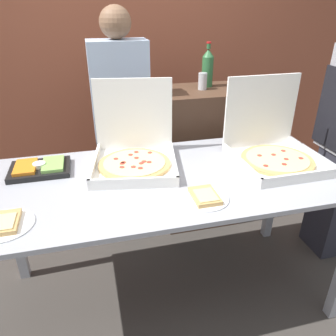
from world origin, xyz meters
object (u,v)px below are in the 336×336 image
object	(u,v)px
soda_can_silver	(203,81)
veggie_tray	(40,168)
pizza_box_far_left	(273,148)
soda_bottle	(208,68)
paper_plate_front_right	(205,197)
pizza_box_far_right	(134,151)
paper_plate_front_center	(4,224)
person_guest_plaid	(122,128)

from	to	relation	value
soda_can_silver	veggie_tray	bearing A→B (deg)	-152.37
pizza_box_far_left	soda_bottle	world-z (taller)	soda_bottle
pizza_box_far_left	paper_plate_front_right	bearing A→B (deg)	-150.55
pizza_box_far_left	pizza_box_far_right	bearing A→B (deg)	168.65
pizza_box_far_left	paper_plate_front_center	world-z (taller)	pizza_box_far_left
pizza_box_far_left	paper_plate_front_right	xyz separation A→B (m)	(-0.53, -0.31, -0.07)
person_guest_plaid	paper_plate_front_center	bearing A→B (deg)	59.04
paper_plate_front_center	paper_plate_front_right	world-z (taller)	same
paper_plate_front_center	paper_plate_front_right	bearing A→B (deg)	-0.31
person_guest_plaid	veggie_tray	bearing A→B (deg)	46.83
soda_can_silver	person_guest_plaid	size ratio (longest dim) A/B	0.07
pizza_box_far_right	veggie_tray	world-z (taller)	pizza_box_far_right
paper_plate_front_center	soda_can_silver	bearing A→B (deg)	40.94
person_guest_plaid	soda_bottle	bearing A→B (deg)	-169.48
pizza_box_far_left	soda_can_silver	world-z (taller)	pizza_box_far_left
soda_bottle	paper_plate_front_right	bearing A→B (deg)	-109.91
paper_plate_front_center	person_guest_plaid	bearing A→B (deg)	59.04
paper_plate_front_right	person_guest_plaid	size ratio (longest dim) A/B	0.14
veggie_tray	soda_can_silver	xyz separation A→B (m)	(1.16, 0.60, 0.29)
pizza_box_far_left	soda_can_silver	bearing A→B (deg)	101.42
pizza_box_far_left	person_guest_plaid	world-z (taller)	person_guest_plaid
paper_plate_front_center	paper_plate_front_right	size ratio (longest dim) A/B	1.05
person_guest_plaid	paper_plate_front_right	bearing A→B (deg)	104.25
paper_plate_front_center	person_guest_plaid	world-z (taller)	person_guest_plaid
pizza_box_far_right	soda_bottle	distance (m)	1.05
paper_plate_front_right	person_guest_plaid	distance (m)	1.09
pizza_box_far_right	paper_plate_front_center	size ratio (longest dim) A/B	2.25
paper_plate_front_right	veggie_tray	bearing A→B (deg)	148.32
paper_plate_front_right	soda_bottle	bearing A→B (deg)	70.09
paper_plate_front_right	paper_plate_front_center	bearing A→B (deg)	179.69
soda_bottle	veggie_tray	bearing A→B (deg)	-150.52
soda_bottle	soda_can_silver	size ratio (longest dim) A/B	2.67
paper_plate_front_center	pizza_box_far_right	bearing A→B (deg)	35.83
pizza_box_far_right	person_guest_plaid	xyz separation A→B (m)	(-0.00, 0.59, -0.07)
person_guest_plaid	soda_can_silver	bearing A→B (deg)	-176.10
pizza_box_far_right	paper_plate_front_right	size ratio (longest dim) A/B	2.36
soda_can_silver	person_guest_plaid	world-z (taller)	person_guest_plaid
veggie_tray	soda_can_silver	world-z (taller)	soda_can_silver
pizza_box_far_right	veggie_tray	distance (m)	0.53
paper_plate_front_right	soda_bottle	xyz separation A→B (m)	(0.43, 1.18, 0.38)
pizza_box_far_left	paper_plate_front_right	world-z (taller)	pizza_box_far_left
veggie_tray	person_guest_plaid	bearing A→B (deg)	46.83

